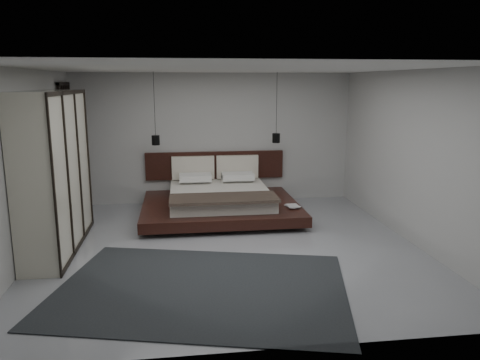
{
  "coord_description": "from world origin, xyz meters",
  "views": [
    {
      "loc": [
        -0.79,
        -7.11,
        2.6
      ],
      "look_at": [
        0.33,
        1.2,
        0.84
      ],
      "focal_mm": 35.0,
      "sensor_mm": 36.0,
      "label": 1
    }
  ],
  "objects": [
    {
      "name": "wall_front",
      "position": [
        0.0,
        -3.0,
        1.4
      ],
      "size": [
        6.0,
        0.0,
        6.0
      ],
      "primitive_type": "plane",
      "rotation": [
        -1.57,
        0.0,
        0.0
      ],
      "color": "#AFAFAD",
      "rests_on": "floor"
    },
    {
      "name": "pendant_right",
      "position": [
        1.25,
        2.4,
        1.47
      ],
      "size": [
        0.16,
        0.16,
        1.44
      ],
      "color": "black",
      "rests_on": "ceiling"
    },
    {
      "name": "wall_left",
      "position": [
        -3.0,
        0.0,
        1.4
      ],
      "size": [
        0.0,
        6.0,
        6.0
      ],
      "primitive_type": "plane",
      "rotation": [
        1.57,
        0.0,
        1.57
      ],
      "color": "#AFAFAD",
      "rests_on": "floor"
    },
    {
      "name": "lattice_screen",
      "position": [
        -2.95,
        2.45,
        1.3
      ],
      "size": [
        0.05,
        0.9,
        2.6
      ],
      "primitive_type": "cube",
      "color": "black",
      "rests_on": "floor"
    },
    {
      "name": "bed",
      "position": [
        0.01,
        1.9,
        0.3
      ],
      "size": [
        3.01,
        2.49,
        1.12
      ],
      "color": "black",
      "rests_on": "floor"
    },
    {
      "name": "wardrobe",
      "position": [
        -2.7,
        0.33,
        1.24
      ],
      "size": [
        0.6,
        2.53,
        2.48
      ],
      "color": "beige",
      "rests_on": "floor"
    },
    {
      "name": "rug",
      "position": [
        -0.53,
        -1.51,
        0.01
      ],
      "size": [
        4.19,
        3.43,
        0.02
      ],
      "primitive_type": "cube",
      "rotation": [
        0.0,
        0.0,
        -0.25
      ],
      "color": "black",
      "rests_on": "floor"
    },
    {
      "name": "ceiling",
      "position": [
        0.0,
        0.0,
        2.8
      ],
      "size": [
        6.0,
        6.0,
        0.0
      ],
      "primitive_type": "plane",
      "rotation": [
        3.14,
        0.0,
        0.0
      ],
      "color": "white",
      "rests_on": "wall_back"
    },
    {
      "name": "wall_right",
      "position": [
        3.0,
        0.0,
        1.4
      ],
      "size": [
        0.0,
        6.0,
        6.0
      ],
      "primitive_type": "plane",
      "rotation": [
        1.57,
        0.0,
        -1.57
      ],
      "color": "#AFAFAD",
      "rests_on": "floor"
    },
    {
      "name": "book_lower",
      "position": [
        1.25,
        1.21,
        0.29
      ],
      "size": [
        0.29,
        0.33,
        0.03
      ],
      "primitive_type": "imported",
      "rotation": [
        0.0,
        0.0,
        0.38
      ],
      "color": "#99724C",
      "rests_on": "bed"
    },
    {
      "name": "book_upper",
      "position": [
        1.23,
        1.18,
        0.32
      ],
      "size": [
        0.22,
        0.3,
        0.02
      ],
      "primitive_type": "imported",
      "rotation": [
        0.0,
        0.0,
        0.04
      ],
      "color": "#99724C",
      "rests_on": "book_lower"
    },
    {
      "name": "floor",
      "position": [
        0.0,
        0.0,
        0.0
      ],
      "size": [
        6.0,
        6.0,
        0.0
      ],
      "primitive_type": "plane",
      "color": "gray",
      "rests_on": "ground"
    },
    {
      "name": "wall_back",
      "position": [
        0.0,
        3.0,
        1.4
      ],
      "size": [
        6.0,
        0.0,
        6.0
      ],
      "primitive_type": "plane",
      "rotation": [
        1.57,
        0.0,
        0.0
      ],
      "color": "#AFAFAD",
      "rests_on": "floor"
    },
    {
      "name": "pendant_left",
      "position": [
        -1.23,
        2.4,
        1.46
      ],
      "size": [
        0.16,
        0.16,
        1.44
      ],
      "color": "black",
      "rests_on": "ceiling"
    }
  ]
}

